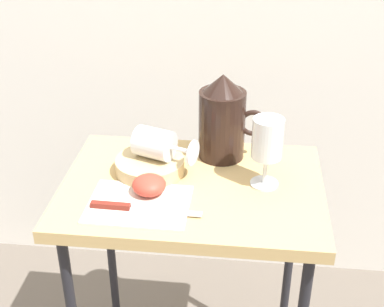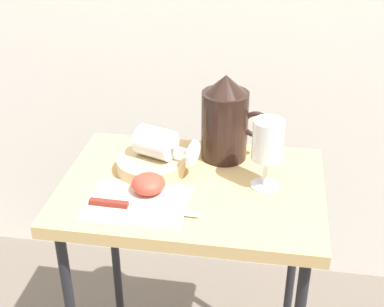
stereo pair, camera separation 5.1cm
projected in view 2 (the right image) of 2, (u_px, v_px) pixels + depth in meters
name	position (u px, v px, depth m)	size (l,w,h in m)	color
curtain_drape	(223.00, 24.00, 1.65)	(2.40, 0.03, 1.83)	silver
table	(192.00, 212.00, 1.27)	(0.59, 0.42, 0.72)	tan
linen_napkin	(137.00, 203.00, 1.16)	(0.22, 0.16, 0.00)	silver
basket_tray	(151.00, 165.00, 1.27)	(0.16, 0.16, 0.04)	tan
pitcher	(225.00, 124.00, 1.30)	(0.16, 0.11, 0.21)	black
wine_glass_upright	(268.00, 144.00, 1.17)	(0.07, 0.07, 0.16)	silver
wine_glass_tipped_near	(158.00, 143.00, 1.25)	(0.16, 0.11, 0.07)	silver
apple_half_left	(148.00, 184.00, 1.18)	(0.07, 0.07, 0.04)	#CC3D2D
knife	(127.00, 206.00, 1.14)	(0.24, 0.02, 0.01)	silver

